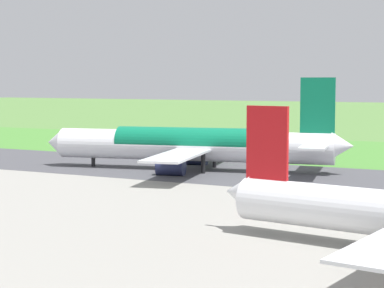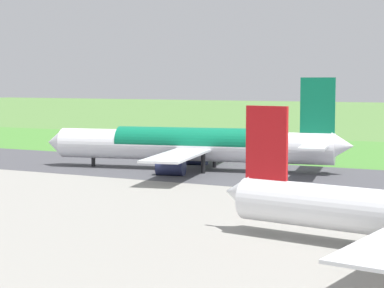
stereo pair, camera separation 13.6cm
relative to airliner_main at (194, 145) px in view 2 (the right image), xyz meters
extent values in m
plane|color=#547F3D|center=(0.53, 0.08, -4.35)|extent=(800.00, 800.00, 0.00)
cube|color=#47474C|center=(0.53, 0.08, -4.32)|extent=(600.00, 28.89, 0.06)
cube|color=#478534|center=(0.53, -30.80, -4.33)|extent=(600.00, 80.00, 0.04)
cylinder|color=white|center=(0.37, 0.08, -0.15)|extent=(48.05, 14.92, 5.20)
cone|color=white|center=(25.33, 5.30, -0.15)|extent=(3.95, 5.45, 4.94)
cone|color=white|center=(-24.29, -5.09, 0.45)|extent=(4.33, 5.04, 4.42)
cube|color=#0C724C|center=(-20.30, -4.25, 6.95)|extent=(5.58, 1.64, 9.00)
cube|color=white|center=(-21.43, 1.13, 0.65)|extent=(5.76, 9.63, 0.36)
cube|color=white|center=(-19.17, -9.63, 0.65)|extent=(5.76, 9.63, 0.36)
cube|color=white|center=(-2.86, 10.64, -0.55)|extent=(10.38, 22.76, 0.35)
cube|color=white|center=(1.65, -10.89, -0.55)|extent=(10.38, 22.76, 0.35)
cylinder|color=#23284C|center=(0.30, 7.73, -3.03)|extent=(4.98, 3.66, 2.80)
cylinder|color=#23284C|center=(3.38, -6.96, -3.03)|extent=(4.98, 3.66, 2.80)
cylinder|color=black|center=(18.22, 3.81, -2.64)|extent=(0.70, 0.70, 3.42)
cylinder|color=black|center=(-3.38, 3.38, -2.64)|extent=(0.70, 0.70, 3.42)
cylinder|color=black|center=(-1.75, -4.45, -2.64)|extent=(0.70, 0.70, 3.42)
cylinder|color=#0C724C|center=(0.37, 0.08, 0.37)|extent=(26.91, 10.52, 5.23)
cone|color=white|center=(-25.84, 40.88, -0.47)|extent=(3.29, 3.92, 3.57)
cube|color=red|center=(-29.11, 41.32, 4.79)|extent=(4.54, 1.01, 7.28)
cylinder|color=slate|center=(2.01, -27.27, -3.32)|extent=(0.10, 0.10, 2.07)
cube|color=red|center=(2.01, -27.29, -1.98)|extent=(0.60, 0.04, 0.60)
cone|color=orange|center=(8.04, -31.13, -4.08)|extent=(0.40, 0.40, 0.55)
camera|label=1|loc=(-53.82, 105.86, 10.84)|focal=65.46mm
camera|label=2|loc=(-53.94, 105.80, 10.84)|focal=65.46mm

